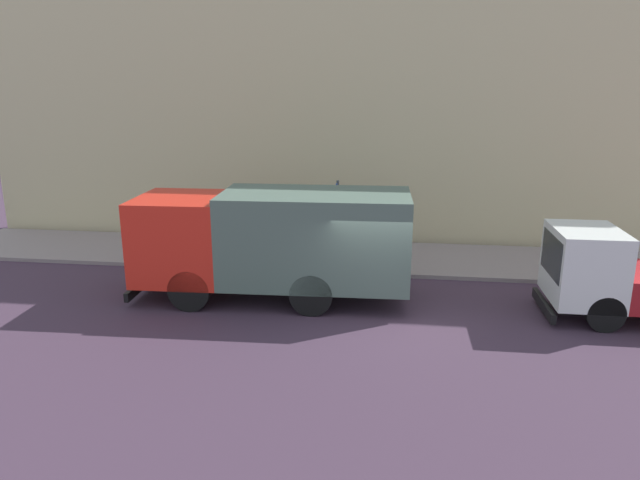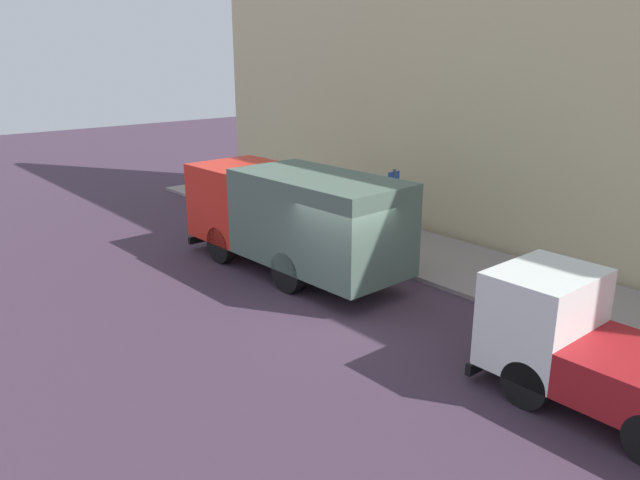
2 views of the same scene
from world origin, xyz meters
The scene contains 9 objects.
ground centered at (0.00, 0.00, 0.00)m, with size 80.00×80.00×0.00m, color #402E3F.
sidewalk centered at (4.81, 0.00, 0.06)m, with size 3.62×30.00×0.12m, color gray.
building_facade centered at (7.12, 0.00, 6.30)m, with size 0.50×30.00×12.61m, color beige.
large_utility_truck centered at (0.89, 2.92, 1.67)m, with size 2.71×7.39×2.93m.
small_flatbed_truck centered at (0.68, -6.11, 1.05)m, with size 2.11×5.05×2.25m.
pedestrian_walking centered at (4.77, 6.10, 0.96)m, with size 0.50×0.50×1.59m.
pedestrian_standing centered at (5.57, 4.11, 1.01)m, with size 0.45×0.45×1.66m.
traffic_cone_orange centered at (3.93, 7.61, 0.46)m, with size 0.47×0.47×0.67m, color orange.
street_sign_post centered at (3.42, 1.47, 1.72)m, with size 0.44×0.08×2.72m.
Camera 2 is at (-9.15, -10.20, 6.06)m, focal length 34.48 mm.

